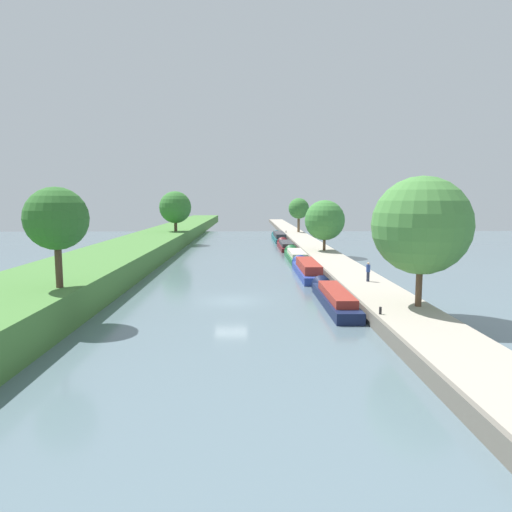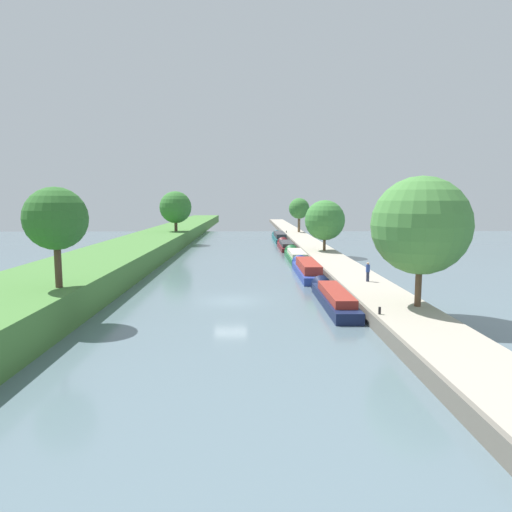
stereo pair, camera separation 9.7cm
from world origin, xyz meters
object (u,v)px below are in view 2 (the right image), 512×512
narrowboat_maroon (286,245)px  mooring_bollard_far (286,232)px  narrowboat_green (295,255)px  mooring_bollard_near (380,311)px  narrowboat_teal (279,237)px  person_walking (368,271)px  narrowboat_blue (307,269)px  narrowboat_navy (333,297)px

narrowboat_maroon → mooring_bollard_far: narrowboat_maroon is taller
narrowboat_green → mooring_bollard_near: 33.17m
narrowboat_maroon → mooring_bollard_near: size_ratio=28.40×
narrowboat_teal → narrowboat_green: bearing=-89.6°
mooring_bollard_near → narrowboat_green: bearing=93.1°
narrowboat_teal → person_walking: 51.43m
narrowboat_teal → mooring_bollard_far: (2.01, 7.45, 0.44)m
narrowboat_blue → mooring_bollard_near: narrowboat_blue is taller
narrowboat_teal → person_walking: size_ratio=9.97×
narrowboat_navy → person_walking: (3.87, 4.96, 1.16)m
mooring_bollard_far → narrowboat_green: bearing=-92.8°
person_walking → mooring_bollard_near: 11.67m
narrowboat_blue → person_walking: (4.13, -8.78, 1.08)m
narrowboat_blue → narrowboat_green: size_ratio=1.04×
narrowboat_maroon → narrowboat_teal: size_ratio=0.77×
narrowboat_blue → mooring_bollard_far: bearing=87.8°
narrowboat_green → mooring_bollard_near: (1.80, -33.12, 0.57)m
narrowboat_green → person_walking: bearing=-79.6°
narrowboat_green → mooring_bollard_far: (1.80, 37.02, 0.57)m
narrowboat_green → person_walking: (3.99, -21.68, 1.22)m
narrowboat_green → mooring_bollard_near: bearing=-86.9°
mooring_bollard_near → mooring_bollard_far: (0.00, 70.14, 0.00)m
narrowboat_navy → narrowboat_maroon: bearing=90.4°
narrowboat_green → person_walking: 22.07m
person_walking → mooring_bollard_far: person_walking is taller
narrowboat_navy → mooring_bollard_near: 6.72m
narrowboat_navy → person_walking: bearing=52.1°
mooring_bollard_far → person_walking: bearing=-87.9°
narrowboat_maroon → mooring_bollard_near: bearing=-87.6°
narrowboat_maroon → mooring_bollard_far: (2.00, 23.00, 0.60)m
narrowboat_navy → narrowboat_maroon: 40.65m
narrowboat_teal → mooring_bollard_near: (2.01, -62.69, 0.44)m
narrowboat_navy → mooring_bollard_far: 63.68m
narrowboat_blue → mooring_bollard_near: bearing=-84.5°
narrowboat_maroon → mooring_bollard_near: narrowboat_maroon is taller
mooring_bollard_near → mooring_bollard_far: size_ratio=1.00×
narrowboat_navy → narrowboat_teal: 56.21m
narrowboat_green → person_walking: size_ratio=7.49×
mooring_bollard_near → mooring_bollard_far: same height
mooring_bollard_near → person_walking: bearing=79.2°
narrowboat_navy → person_walking: person_walking is taller
narrowboat_blue → narrowboat_green: 12.90m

